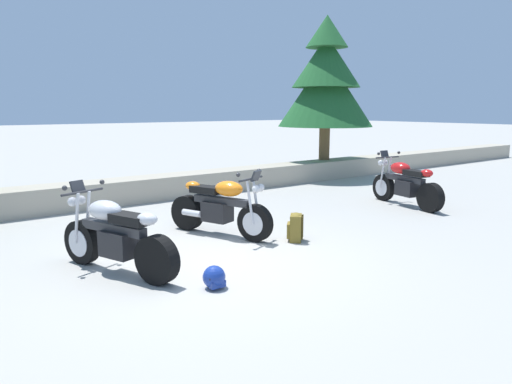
% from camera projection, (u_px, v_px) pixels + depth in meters
% --- Properties ---
extents(ground_plane, '(120.00, 120.00, 0.00)m').
position_uv_depth(ground_plane, '(212.00, 261.00, 6.78)').
color(ground_plane, '#A3A099').
extents(stone_wall, '(36.00, 0.80, 0.55)m').
position_uv_depth(stone_wall, '(99.00, 194.00, 10.52)').
color(stone_wall, '#A89E89').
rests_on(stone_wall, ground).
extents(motorcycle_silver_near_left, '(0.98, 1.99, 1.18)m').
position_uv_depth(motorcycle_silver_near_left, '(115.00, 237.00, 6.21)').
color(motorcycle_silver_near_left, black).
rests_on(motorcycle_silver_near_left, ground).
extents(motorcycle_orange_centre, '(0.99, 1.98, 1.18)m').
position_uv_depth(motorcycle_orange_centre, '(221.00, 208.00, 8.04)').
color(motorcycle_orange_centre, black).
rests_on(motorcycle_orange_centre, ground).
extents(motorcycle_red_far_right, '(0.72, 2.05, 1.18)m').
position_uv_depth(motorcycle_red_far_right, '(405.00, 184.00, 10.49)').
color(motorcycle_red_far_right, black).
rests_on(motorcycle_red_far_right, ground).
extents(rider_backpack, '(0.35, 0.35, 0.47)m').
position_uv_depth(rider_backpack, '(295.00, 227.00, 7.74)').
color(rider_backpack, brown).
rests_on(rider_backpack, ground).
extents(rider_helmet, '(0.28, 0.28, 0.28)m').
position_uv_depth(rider_helmet, '(214.00, 277.00, 5.72)').
color(rider_helmet, navy).
rests_on(rider_helmet, ground).
extents(pine_tree_mid_right, '(2.91, 2.91, 4.35)m').
position_uv_depth(pine_tree_mid_right, '(326.00, 80.00, 14.43)').
color(pine_tree_mid_right, brown).
rests_on(pine_tree_mid_right, stone_wall).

